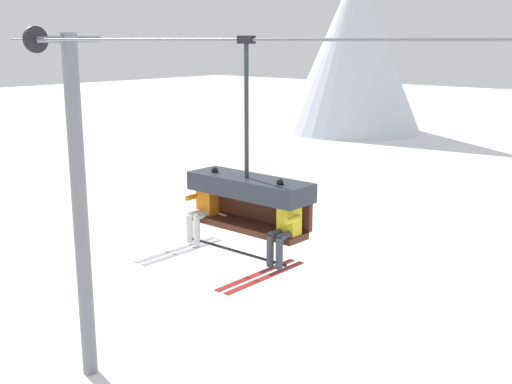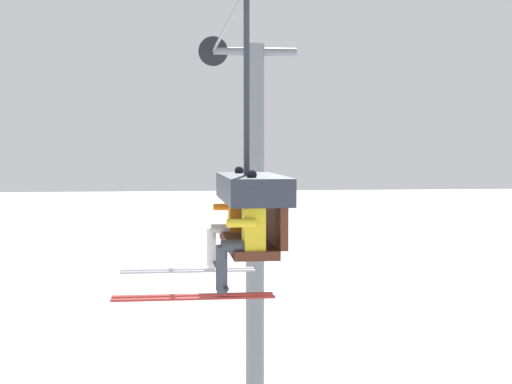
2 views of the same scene
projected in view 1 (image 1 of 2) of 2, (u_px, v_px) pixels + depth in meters
The scene contains 6 objects.
mountain_peak_west at pixel (354, 51), 56.14m from camera, with size 12.14×12.14×14.18m.
lift_tower_near at pixel (79, 204), 14.92m from camera, with size 0.36×1.88×8.33m.
lift_cable at pixel (413, 40), 7.89m from camera, with size 19.46×0.05×0.05m.
chairlift_chair at pixel (250, 194), 10.27m from camera, with size 2.18×0.74×3.35m.
skier_orange at pixel (202, 205), 10.75m from camera, with size 0.48×1.70×1.34m.
skier_yellow at pixel (284, 224), 9.62m from camera, with size 0.48×1.70×1.34m.
Camera 1 is at (6.03, -8.18, 8.06)m, focal length 45.00 mm.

